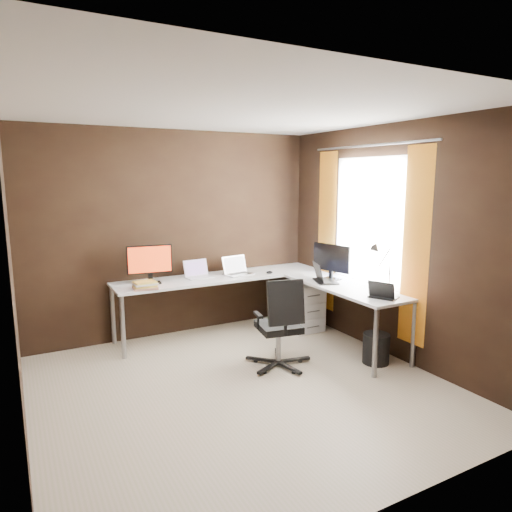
{
  "coord_description": "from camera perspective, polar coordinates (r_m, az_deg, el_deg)",
  "views": [
    {
      "loc": [
        -1.79,
        -3.56,
        1.94
      ],
      "look_at": [
        0.66,
        0.95,
        1.05
      ],
      "focal_mm": 32.0,
      "sensor_mm": 36.0,
      "label": 1
    }
  ],
  "objects": [
    {
      "name": "room",
      "position": [
        4.25,
        1.93,
        0.87
      ],
      "size": [
        3.6,
        3.6,
        2.5
      ],
      "color": "#B5A18D",
      "rests_on": "ground"
    },
    {
      "name": "desk",
      "position": [
        5.44,
        1.27,
        -3.56
      ],
      "size": [
        2.65,
        2.25,
        0.73
      ],
      "color": "white",
      "rests_on": "ground"
    },
    {
      "name": "drawer_pedestal",
      "position": [
        5.93,
        5.67,
        -6.25
      ],
      "size": [
        0.42,
        0.5,
        0.6
      ],
      "primitive_type": "cube",
      "color": "white",
      "rests_on": "ground"
    },
    {
      "name": "monitor_left",
      "position": [
        5.35,
        -13.14,
        -0.74
      ],
      "size": [
        0.51,
        0.17,
        0.45
      ],
      "rotation": [
        0.0,
        0.0,
        -0.12
      ],
      "color": "black",
      "rests_on": "desk"
    },
    {
      "name": "monitor_right",
      "position": [
        5.48,
        9.42,
        -0.43
      ],
      "size": [
        0.18,
        0.51,
        0.43
      ],
      "rotation": [
        0.0,
        0.0,
        1.81
      ],
      "color": "black",
      "rests_on": "desk"
    },
    {
      "name": "laptop_white",
      "position": [
        5.61,
        -7.29,
        -2.2
      ],
      "size": [
        0.33,
        0.25,
        0.21
      ],
      "rotation": [
        0.0,
        0.0,
        0.1
      ],
      "color": "white",
      "rests_on": "desk"
    },
    {
      "name": "laptop_silver",
      "position": [
        5.74,
        -2.39,
        -1.82
      ],
      "size": [
        0.37,
        0.29,
        0.23
      ],
      "rotation": [
        0.0,
        0.0,
        0.16
      ],
      "color": "silver",
      "rests_on": "desk"
    },
    {
      "name": "laptop_black_big",
      "position": [
        5.38,
        8.37,
        -2.72
      ],
      "size": [
        0.35,
        0.4,
        0.22
      ],
      "rotation": [
        0.0,
        0.0,
        1.19
      ],
      "color": "black",
      "rests_on": "desk"
    },
    {
      "name": "laptop_black_small",
      "position": [
        4.8,
        15.55,
        -4.62
      ],
      "size": [
        0.29,
        0.33,
        0.18
      ],
      "rotation": [
        0.0,
        0.0,
        2.01
      ],
      "color": "black",
      "rests_on": "desk"
    },
    {
      "name": "book_stack",
      "position": [
        5.15,
        -13.7,
        -3.58
      ],
      "size": [
        0.28,
        0.23,
        0.08
      ],
      "rotation": [
        0.0,
        0.0,
        -0.01
      ],
      "color": "tan",
      "rests_on": "desk"
    },
    {
      "name": "mouse_left",
      "position": [
        5.14,
        -14.48,
        -3.91
      ],
      "size": [
        0.09,
        0.06,
        0.03
      ],
      "primitive_type": "ellipsoid",
      "rotation": [
        0.0,
        0.0,
        -0.17
      ],
      "color": "black",
      "rests_on": "desk"
    },
    {
      "name": "mouse_corner",
      "position": [
        5.77,
        1.69,
        -2.07
      ],
      "size": [
        0.1,
        0.06,
        0.04
      ],
      "primitive_type": "ellipsoid",
      "rotation": [
        0.0,
        0.0,
        -0.06
      ],
      "color": "black",
      "rests_on": "desk"
    },
    {
      "name": "desk_lamp",
      "position": [
        4.82,
        15.34,
        -0.92
      ],
      "size": [
        0.18,
        0.21,
        0.54
      ],
      "rotation": [
        0.0,
        0.0,
        0.34
      ],
      "color": "slate",
      "rests_on": "desk"
    },
    {
      "name": "office_chair",
      "position": [
        4.77,
        2.98,
        -10.54
      ],
      "size": [
        0.53,
        0.54,
        0.95
      ],
      "rotation": [
        0.0,
        0.0,
        -0.18
      ],
      "color": "black",
      "rests_on": "ground"
    },
    {
      "name": "wastebasket",
      "position": [
        5.06,
        14.78,
        -11.11
      ],
      "size": [
        0.35,
        0.35,
        0.32
      ],
      "primitive_type": "cylinder",
      "rotation": [
        0.0,
        0.0,
        0.34
      ],
      "color": "black",
      "rests_on": "ground"
    }
  ]
}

